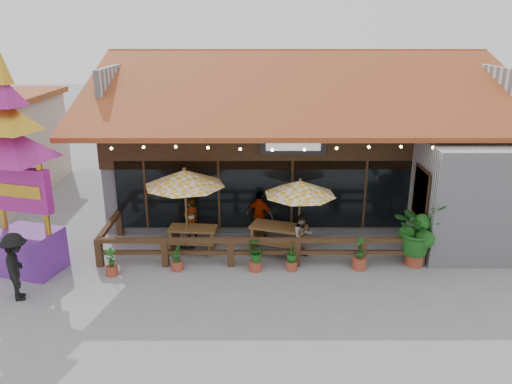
{
  "coord_description": "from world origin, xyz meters",
  "views": [
    {
      "loc": [
        -1.77,
        -14.28,
        6.98
      ],
      "look_at": [
        -1.73,
        1.5,
        1.72
      ],
      "focal_mm": 35.0,
      "sensor_mm": 36.0,
      "label": 1
    }
  ],
  "objects_px": {
    "picnic_table_right": "(278,234)",
    "tropical_plant": "(417,229)",
    "umbrella_left": "(185,178)",
    "umbrella_right": "(300,188)",
    "thai_sign_tower": "(14,152)",
    "pedestrian": "(17,267)",
    "picnic_table_left": "(193,234)"
  },
  "relations": [
    {
      "from": "picnic_table_right",
      "to": "tropical_plant",
      "type": "xyz_separation_m",
      "value": [
        4.13,
        -1.07,
        0.6
      ]
    },
    {
      "from": "umbrella_left",
      "to": "umbrella_right",
      "type": "distance_m",
      "value": 3.66
    },
    {
      "from": "thai_sign_tower",
      "to": "pedestrian",
      "type": "bearing_deg",
      "value": -76.94
    },
    {
      "from": "thai_sign_tower",
      "to": "tropical_plant",
      "type": "distance_m",
      "value": 11.84
    },
    {
      "from": "picnic_table_right",
      "to": "tropical_plant",
      "type": "height_order",
      "value": "tropical_plant"
    },
    {
      "from": "picnic_table_right",
      "to": "pedestrian",
      "type": "xyz_separation_m",
      "value": [
        -7.06,
        -3.03,
        0.36
      ]
    },
    {
      "from": "umbrella_right",
      "to": "umbrella_left",
      "type": "bearing_deg",
      "value": 176.79
    },
    {
      "from": "umbrella_right",
      "to": "tropical_plant",
      "type": "distance_m",
      "value": 3.75
    },
    {
      "from": "thai_sign_tower",
      "to": "pedestrian",
      "type": "xyz_separation_m",
      "value": [
        0.37,
        -1.6,
        -2.73
      ]
    },
    {
      "from": "umbrella_right",
      "to": "picnic_table_left",
      "type": "bearing_deg",
      "value": 177.5
    },
    {
      "from": "thai_sign_tower",
      "to": "picnic_table_right",
      "type": "bearing_deg",
      "value": 10.91
    },
    {
      "from": "picnic_table_left",
      "to": "tropical_plant",
      "type": "distance_m",
      "value": 7.06
    },
    {
      "from": "pedestrian",
      "to": "picnic_table_left",
      "type": "bearing_deg",
      "value": -75.56
    },
    {
      "from": "tropical_plant",
      "to": "picnic_table_left",
      "type": "bearing_deg",
      "value": 170.17
    },
    {
      "from": "tropical_plant",
      "to": "pedestrian",
      "type": "bearing_deg",
      "value": -170.06
    },
    {
      "from": "umbrella_right",
      "to": "picnic_table_left",
      "type": "xyz_separation_m",
      "value": [
        -3.45,
        0.15,
        -1.64
      ]
    },
    {
      "from": "picnic_table_left",
      "to": "picnic_table_right",
      "type": "distance_m",
      "value": 2.8
    },
    {
      "from": "umbrella_left",
      "to": "picnic_table_left",
      "type": "bearing_deg",
      "value": -15.76
    },
    {
      "from": "umbrella_left",
      "to": "pedestrian",
      "type": "distance_m",
      "value": 5.4
    },
    {
      "from": "thai_sign_tower",
      "to": "umbrella_right",
      "type": "bearing_deg",
      "value": 9.91
    },
    {
      "from": "umbrella_right",
      "to": "tropical_plant",
      "type": "height_order",
      "value": "umbrella_right"
    },
    {
      "from": "umbrella_right",
      "to": "picnic_table_right",
      "type": "bearing_deg",
      "value": 178.3
    },
    {
      "from": "tropical_plant",
      "to": "picnic_table_right",
      "type": "bearing_deg",
      "value": 165.49
    },
    {
      "from": "picnic_table_right",
      "to": "tropical_plant",
      "type": "bearing_deg",
      "value": -14.51
    },
    {
      "from": "picnic_table_left",
      "to": "pedestrian",
      "type": "xyz_separation_m",
      "value": [
        -4.27,
        -3.16,
        0.44
      ]
    },
    {
      "from": "picnic_table_right",
      "to": "thai_sign_tower",
      "type": "xyz_separation_m",
      "value": [
        -7.43,
        -1.43,
        3.1
      ]
    },
    {
      "from": "picnic_table_right",
      "to": "tropical_plant",
      "type": "relative_size",
      "value": 1.06
    },
    {
      "from": "umbrella_left",
      "to": "pedestrian",
      "type": "xyz_separation_m",
      "value": [
        -4.08,
        -3.21,
        -1.47
      ]
    },
    {
      "from": "picnic_table_left",
      "to": "picnic_table_right",
      "type": "relative_size",
      "value": 0.76
    },
    {
      "from": "thai_sign_tower",
      "to": "picnic_table_left",
      "type": "bearing_deg",
      "value": 18.63
    },
    {
      "from": "picnic_table_left",
      "to": "tropical_plant",
      "type": "bearing_deg",
      "value": -9.83
    },
    {
      "from": "umbrella_left",
      "to": "thai_sign_tower",
      "type": "relative_size",
      "value": 0.42
    }
  ]
}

